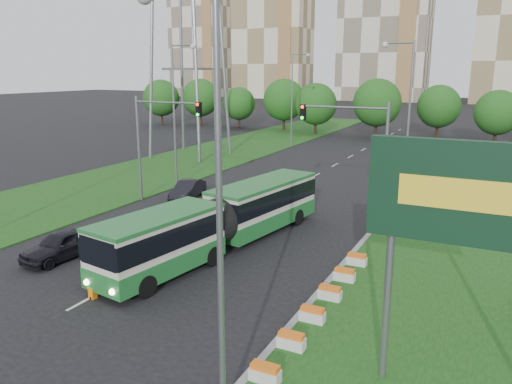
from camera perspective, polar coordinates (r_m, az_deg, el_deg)
The scene contains 19 objects.
ground at distance 26.28m, azimuth -4.78°, elevation -8.35°, with size 360.00×360.00×0.00m, color black.
grass_median at distance 30.40m, azimuth 25.56°, elevation -6.44°, with size 14.00×60.00×0.15m, color #184413.
median_kerb at distance 31.12m, azimuth 12.68°, elevation -4.91°, with size 0.30×60.00×0.18m, color gray.
left_verge at distance 55.99m, azimuth -7.41°, elevation 3.54°, with size 12.00×110.00×0.10m, color #184413.
lane_markings at distance 44.80m, azimuth 5.14°, elevation 0.98°, with size 0.20×100.00×0.01m, color beige, non-canonical shape.
flower_planters at distance 21.42m, azimuth 7.50°, elevation -12.46°, with size 1.10×11.50×0.60m, color silver, non-canonical shape.
billboard at distance 15.24m, azimuth 23.82°, elevation -1.52°, with size 6.00×0.37×8.00m.
traffic_mast_median at distance 32.10m, azimuth 11.83°, elevation 5.37°, with size 5.76×0.32×8.00m.
traffic_mast_left at distance 37.95m, azimuth -11.44°, elevation 6.65°, with size 5.76×0.32×8.00m.
street_lamps at distance 34.77m, azimuth -0.70°, elevation 7.37°, with size 36.00×60.00×12.00m, color slate, non-canonical shape.
tree_line at distance 76.02m, azimuth 24.51°, elevation 8.49°, with size 120.00×8.00×9.00m, color #194C14, non-canonical shape.
apartment_tower_west at distance 188.16m, azimuth 1.95°, elevation 18.06°, with size 26.00×15.00×48.00m, color beige.
apartment_tower_cwest at distance 175.63m, azimuth 14.60°, elevation 18.61°, with size 28.00×15.00×52.00m, color beige.
midrise_west at distance 202.07m, azimuth -6.14°, elevation 15.99°, with size 22.00×14.00×36.00m, color beige.
articulated_bus at distance 28.13m, azimuth -4.08°, elevation -3.19°, with size 2.61×16.75×2.76m.
car_left_near at distance 28.84m, azimuth -21.28°, elevation -5.59°, with size 1.84×4.57×1.56m, color black.
car_left_far at distance 39.63m, azimuth -7.81°, elevation 0.28°, with size 1.52×4.35×1.43m, color black.
pedestrian at distance 24.84m, azimuth -15.53°, elevation -8.04°, with size 0.63×0.41×1.72m, color gray.
shopping_trolley at distance 23.69m, azimuth -18.16°, elevation -10.89°, with size 0.31×0.33×0.54m.
Camera 1 is at (12.70, -20.78, 9.87)m, focal length 35.00 mm.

